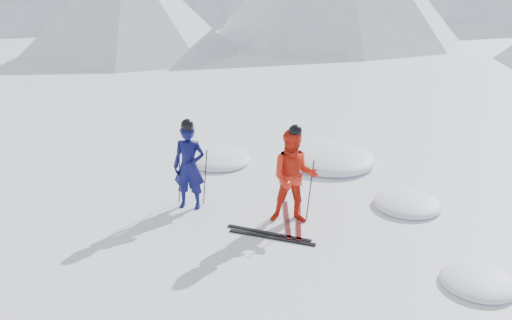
# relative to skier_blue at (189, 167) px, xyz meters

# --- Properties ---
(ground) EXTENTS (160.00, 160.00, 0.00)m
(ground) POSITION_rel_skier_blue_xyz_m (3.34, -0.21, -0.92)
(ground) COLOR white
(ground) RESTS_ON ground
(skier_blue) EXTENTS (0.71, 0.50, 1.84)m
(skier_blue) POSITION_rel_skier_blue_xyz_m (0.00, 0.00, 0.00)
(skier_blue) COLOR #0B0D46
(skier_blue) RESTS_ON ground
(skier_red) EXTENTS (1.08, 0.92, 1.92)m
(skier_red) POSITION_rel_skier_blue_xyz_m (2.23, -0.07, 0.04)
(skier_red) COLOR red
(skier_red) RESTS_ON ground
(pole_blue_left) EXTENTS (0.12, 0.09, 1.22)m
(pole_blue_left) POSITION_rel_skier_blue_xyz_m (-0.30, 0.15, -0.31)
(pole_blue_left) COLOR black
(pole_blue_left) RESTS_ON ground
(pole_blue_right) EXTENTS (0.12, 0.07, 1.22)m
(pole_blue_right) POSITION_rel_skier_blue_xyz_m (0.25, 0.25, -0.31)
(pole_blue_right) COLOR black
(pole_blue_right) RESTS_ON ground
(pole_red_left) EXTENTS (0.13, 0.10, 1.28)m
(pole_red_left) POSITION_rel_skier_blue_xyz_m (1.93, 0.18, -0.28)
(pole_red_left) COLOR black
(pole_red_left) RESTS_ON ground
(pole_red_right) EXTENTS (0.13, 0.09, 1.28)m
(pole_red_right) POSITION_rel_skier_blue_xyz_m (2.53, 0.08, -0.28)
(pole_red_right) COLOR black
(pole_red_right) RESTS_ON ground
(ski_worn_left) EXTENTS (0.54, 1.66, 0.03)m
(ski_worn_left) POSITION_rel_skier_blue_xyz_m (2.11, -0.07, -0.90)
(ski_worn_left) COLOR black
(ski_worn_left) RESTS_ON ground
(ski_worn_right) EXTENTS (0.43, 1.68, 0.03)m
(ski_worn_right) POSITION_rel_skier_blue_xyz_m (2.35, -0.07, -0.90)
(ski_worn_right) COLOR black
(ski_worn_right) RESTS_ON ground
(ski_loose_a) EXTENTS (1.70, 0.27, 0.03)m
(ski_loose_a) POSITION_rel_skier_blue_xyz_m (1.89, -0.72, -0.90)
(ski_loose_a) COLOR black
(ski_loose_a) RESTS_ON ground
(ski_loose_b) EXTENTS (1.70, 0.21, 0.03)m
(ski_loose_b) POSITION_rel_skier_blue_xyz_m (1.99, -0.87, -0.90)
(ski_loose_b) COLOR black
(ski_loose_b) RESTS_ON ground
(snow_lumps) EXTENTS (7.33, 6.63, 0.51)m
(snow_lumps) POSITION_rel_skier_blue_xyz_m (2.44, 2.54, -0.92)
(snow_lumps) COLOR white
(snow_lumps) RESTS_ON ground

